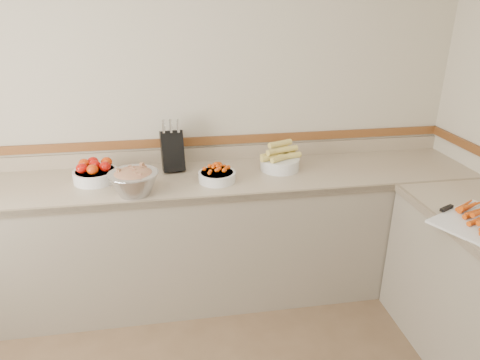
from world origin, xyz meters
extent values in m
plane|color=beige|center=(0.00, 2.00, 1.30)|extent=(4.00, 0.00, 4.00)
cube|color=tan|center=(0.00, 1.68, 0.88)|extent=(4.00, 0.65, 0.04)
cube|color=gray|center=(0.00, 1.68, 0.43)|extent=(4.00, 0.63, 0.86)
cube|color=#7E6D55|center=(0.00, 1.36, 0.88)|extent=(4.00, 0.02, 0.04)
cube|color=tan|center=(0.00, 1.99, 0.95)|extent=(4.00, 0.02, 0.10)
cube|color=brown|center=(0.00, 1.99, 1.05)|extent=(4.00, 0.02, 0.06)
cube|color=black|center=(-0.03, 1.84, 1.04)|extent=(0.16, 0.19, 0.29)
cylinder|color=silver|center=(-0.08, 1.81, 1.21)|extent=(0.02, 0.04, 0.08)
cylinder|color=silver|center=(-0.03, 1.81, 1.21)|extent=(0.02, 0.04, 0.08)
cylinder|color=silver|center=(0.01, 1.81, 1.21)|extent=(0.02, 0.04, 0.08)
cylinder|color=silver|center=(-0.08, 1.84, 1.21)|extent=(0.02, 0.04, 0.08)
cylinder|color=silver|center=(-0.03, 1.84, 1.21)|extent=(0.02, 0.04, 0.08)
cylinder|color=silver|center=(0.01, 1.84, 1.21)|extent=(0.02, 0.04, 0.08)
cylinder|color=silver|center=(-0.08, 1.87, 1.21)|extent=(0.02, 0.04, 0.08)
cylinder|color=silver|center=(-0.03, 1.87, 1.21)|extent=(0.02, 0.04, 0.08)
cylinder|color=silver|center=(0.01, 1.87, 1.21)|extent=(0.02, 0.04, 0.08)
cylinder|color=silver|center=(-0.53, 1.72, 0.94)|extent=(0.28, 0.28, 0.07)
torus|color=silver|center=(-0.53, 1.72, 0.97)|extent=(0.28, 0.28, 0.01)
cylinder|color=white|center=(-0.53, 1.72, 0.97)|extent=(0.24, 0.24, 0.01)
ellipsoid|color=#B60E07|center=(-0.60, 1.68, 1.01)|extent=(0.07, 0.07, 0.06)
ellipsoid|color=red|center=(-0.53, 1.65, 1.01)|extent=(0.07, 0.07, 0.06)
ellipsoid|color=#B60E07|center=(-0.46, 1.69, 1.01)|extent=(0.07, 0.07, 0.06)
ellipsoid|color=red|center=(-0.60, 1.77, 1.01)|extent=(0.07, 0.07, 0.06)
ellipsoid|color=#B60E07|center=(-0.53, 1.73, 1.01)|extent=(0.07, 0.07, 0.06)
ellipsoid|color=red|center=(-0.46, 1.78, 1.01)|extent=(0.07, 0.07, 0.06)
ellipsoid|color=#B60E07|center=(-0.55, 1.79, 1.01)|extent=(0.07, 0.07, 0.06)
cylinder|color=silver|center=(0.24, 1.59, 0.93)|extent=(0.24, 0.24, 0.06)
torus|color=silver|center=(0.24, 1.59, 0.96)|extent=(0.24, 0.24, 0.01)
cylinder|color=white|center=(0.24, 1.59, 0.96)|extent=(0.21, 0.21, 0.01)
sphere|color=#CF4107|center=(0.19, 1.53, 0.98)|extent=(0.03, 0.03, 0.03)
sphere|color=#CF4107|center=(0.23, 1.60, 1.01)|extent=(0.03, 0.03, 0.03)
sphere|color=#CF4107|center=(0.24, 1.59, 1.02)|extent=(0.03, 0.03, 0.03)
sphere|color=#CF4107|center=(0.23, 1.53, 0.99)|extent=(0.03, 0.03, 0.03)
sphere|color=#CF4107|center=(0.20, 1.63, 0.99)|extent=(0.03, 0.03, 0.03)
sphere|color=#CF4107|center=(0.21, 1.57, 0.99)|extent=(0.03, 0.03, 0.03)
sphere|color=#CF4107|center=(0.20, 1.61, 0.99)|extent=(0.03, 0.03, 0.03)
sphere|color=#CF4107|center=(0.16, 1.64, 0.98)|extent=(0.03, 0.03, 0.03)
sphere|color=#CF4107|center=(0.23, 1.67, 0.99)|extent=(0.03, 0.03, 0.03)
sphere|color=#CF4107|center=(0.23, 1.55, 1.00)|extent=(0.03, 0.03, 0.03)
sphere|color=#CF4107|center=(0.25, 1.53, 0.99)|extent=(0.03, 0.03, 0.03)
sphere|color=#CF4107|center=(0.25, 1.60, 1.01)|extent=(0.03, 0.03, 0.03)
sphere|color=#CF4107|center=(0.28, 1.54, 0.99)|extent=(0.03, 0.03, 0.03)
sphere|color=#CF4107|center=(0.20, 1.56, 0.99)|extent=(0.03, 0.03, 0.03)
sphere|color=#CF4107|center=(0.25, 1.57, 1.00)|extent=(0.03, 0.03, 0.03)
sphere|color=#CF4107|center=(0.19, 1.61, 0.99)|extent=(0.03, 0.03, 0.03)
sphere|color=#CF4107|center=(0.29, 1.56, 0.99)|extent=(0.03, 0.03, 0.03)
sphere|color=#CF4107|center=(0.23, 1.57, 1.01)|extent=(0.03, 0.03, 0.03)
sphere|color=#CF4107|center=(0.24, 1.59, 1.02)|extent=(0.03, 0.03, 0.03)
sphere|color=#CF4107|center=(0.23, 1.68, 0.98)|extent=(0.03, 0.03, 0.03)
sphere|color=#CF4107|center=(0.24, 1.55, 0.99)|extent=(0.03, 0.03, 0.03)
sphere|color=#CF4107|center=(0.25, 1.54, 0.99)|extent=(0.03, 0.03, 0.03)
sphere|color=#CF4107|center=(0.17, 1.60, 0.99)|extent=(0.03, 0.03, 0.03)
sphere|color=#CF4107|center=(0.23, 1.61, 1.01)|extent=(0.03, 0.03, 0.03)
sphere|color=#CF4107|center=(0.25, 1.61, 1.01)|extent=(0.03, 0.03, 0.03)
sphere|color=#CF4107|center=(0.28, 1.54, 0.99)|extent=(0.03, 0.03, 0.03)
sphere|color=#CF4107|center=(0.25, 1.61, 1.00)|extent=(0.03, 0.03, 0.03)
sphere|color=#CF4107|center=(0.24, 1.60, 1.01)|extent=(0.03, 0.03, 0.03)
sphere|color=#CF4107|center=(0.20, 1.62, 1.00)|extent=(0.03, 0.03, 0.03)
sphere|color=#CF4107|center=(0.31, 1.54, 0.98)|extent=(0.03, 0.03, 0.03)
cylinder|color=silver|center=(0.69, 1.73, 0.94)|extent=(0.27, 0.27, 0.08)
torus|color=silver|center=(0.69, 1.73, 0.97)|extent=(0.27, 0.27, 0.01)
cylinder|color=#DBC25B|center=(0.63, 1.71, 1.00)|extent=(0.18, 0.11, 0.04)
cylinder|color=#DBC25B|center=(0.69, 1.69, 1.00)|extent=(0.17, 0.12, 0.04)
cylinder|color=#DBC25B|center=(0.75, 1.72, 1.00)|extent=(0.18, 0.08, 0.04)
cylinder|color=#DBC25B|center=(0.64, 1.77, 1.00)|extent=(0.18, 0.11, 0.04)
cylinder|color=#DBC25B|center=(0.72, 1.77, 1.00)|extent=(0.18, 0.07, 0.04)
cylinder|color=#DBC25B|center=(0.67, 1.73, 1.04)|extent=(0.18, 0.12, 0.04)
cylinder|color=#DBC25B|center=(0.73, 1.74, 1.04)|extent=(0.18, 0.09, 0.04)
cylinder|color=#DBC25B|center=(0.69, 1.76, 1.08)|extent=(0.18, 0.10, 0.04)
cylinder|color=#B2B2BA|center=(-0.27, 1.47, 0.97)|extent=(0.30, 0.30, 0.14)
torus|color=#B2B2BA|center=(-0.27, 1.47, 1.03)|extent=(0.30, 0.30, 0.01)
ellipsoid|color=#AA1335|center=(-0.27, 1.47, 1.02)|extent=(0.25, 0.25, 0.08)
cube|color=#AA1335|center=(-0.23, 1.44, 1.04)|extent=(0.03, 0.03, 0.02)
cube|color=#88AF55|center=(-0.22, 1.54, 1.06)|extent=(0.03, 0.03, 0.02)
cube|color=#AA1335|center=(-0.36, 1.47, 1.06)|extent=(0.03, 0.03, 0.02)
cube|color=#88AF55|center=(-0.25, 1.48, 1.04)|extent=(0.02, 0.02, 0.02)
cube|color=#AA1335|center=(-0.23, 1.41, 1.05)|extent=(0.02, 0.02, 0.02)
cube|color=#88AF55|center=(-0.20, 1.50, 1.04)|extent=(0.03, 0.03, 0.02)
cube|color=#AA1335|center=(-0.22, 1.51, 1.05)|extent=(0.03, 0.03, 0.02)
cube|color=#88AF55|center=(-0.21, 1.54, 1.05)|extent=(0.03, 0.03, 0.02)
cube|color=#AA1335|center=(-0.29, 1.53, 1.05)|extent=(0.02, 0.02, 0.02)
cube|color=#88AF55|center=(-0.28, 1.50, 1.06)|extent=(0.03, 0.03, 0.02)
cube|color=#AA1335|center=(-0.26, 1.46, 1.06)|extent=(0.02, 0.02, 0.02)
cube|color=#88AF55|center=(-0.25, 1.42, 1.05)|extent=(0.03, 0.03, 0.02)
cube|color=#AA1335|center=(-0.21, 1.54, 1.04)|extent=(0.03, 0.03, 0.02)
cube|color=#88AF55|center=(-0.35, 1.47, 1.06)|extent=(0.03, 0.03, 0.02)
cone|color=#CF4607|center=(1.54, 0.81, 0.93)|extent=(0.17, 0.10, 0.03)
cone|color=#CF4607|center=(1.54, 0.84, 0.95)|extent=(0.17, 0.10, 0.03)
cone|color=#CF4607|center=(1.54, 0.86, 0.93)|extent=(0.17, 0.10, 0.03)
cone|color=#CF4607|center=(1.54, 0.89, 0.93)|extent=(0.17, 0.10, 0.03)
cone|color=#CF4607|center=(1.54, 0.92, 0.95)|extent=(0.17, 0.10, 0.03)
cone|color=#CF4607|center=(1.54, 0.94, 0.93)|extent=(0.17, 0.10, 0.03)
cone|color=#CF4607|center=(1.54, 0.97, 0.93)|extent=(0.17, 0.10, 0.03)
cube|color=silver|center=(1.57, 0.95, 0.92)|extent=(0.18, 0.11, 0.00)
cube|color=black|center=(1.44, 0.95, 0.92)|extent=(0.10, 0.06, 0.02)
camera|label=1|loc=(-0.02, -0.94, 1.98)|focal=32.00mm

